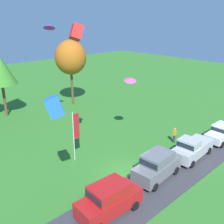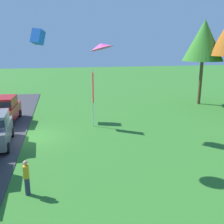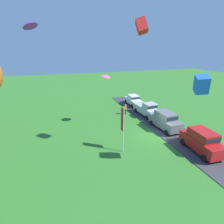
% 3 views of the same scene
% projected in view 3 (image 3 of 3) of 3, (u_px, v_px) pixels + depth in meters
% --- Properties ---
extents(ground_plane, '(120.00, 120.00, 0.00)m').
position_uv_depth(ground_plane, '(155.00, 136.00, 20.98)').
color(ground_plane, '#337528').
extents(pavement_strip, '(36.00, 4.40, 0.06)m').
position_uv_depth(pavement_strip, '(174.00, 133.00, 21.75)').
color(pavement_strip, '#38383D').
rests_on(pavement_strip, ground).
extents(car_suv_far_end, '(4.69, 2.24, 2.28)m').
position_uv_depth(car_suv_far_end, '(202.00, 140.00, 17.37)').
color(car_suv_far_end, red).
rests_on(car_suv_far_end, ground).
extents(car_suv_mid_row, '(4.72, 2.29, 2.28)m').
position_uv_depth(car_suv_mid_row, '(165.00, 120.00, 22.34)').
color(car_suv_mid_row, slate).
rests_on(car_suv_mid_row, ground).
extents(car_pickup_by_flagpole, '(5.10, 2.27, 2.14)m').
position_uv_depth(car_pickup_by_flagpole, '(147.00, 109.00, 26.93)').
color(car_pickup_by_flagpole, '#B7B7BC').
rests_on(car_pickup_by_flagpole, ground).
extents(car_sedan_near_entrance, '(4.41, 1.98, 1.84)m').
position_uv_depth(car_sedan_near_entrance, '(133.00, 100.00, 32.08)').
color(car_sedan_near_entrance, white).
rests_on(car_sedan_near_entrance, ground).
extents(person_on_lawn, '(0.36, 0.24, 1.71)m').
position_uv_depth(person_on_lawn, '(125.00, 109.00, 27.56)').
color(person_on_lawn, '#2D334C').
rests_on(person_on_lawn, ground).
extents(flag_banner, '(0.71, 0.08, 4.82)m').
position_uv_depth(flag_banner, '(123.00, 123.00, 16.99)').
color(flag_banner, silver).
rests_on(flag_banner, ground).
extents(kite_box_mid_center, '(1.38, 1.17, 1.48)m').
position_uv_depth(kite_box_mid_center, '(142.00, 26.00, 14.13)').
color(kite_box_mid_center, red).
extents(kite_delta_over_trees, '(1.74, 1.75, 0.59)m').
position_uv_depth(kite_delta_over_trees, '(106.00, 76.00, 21.91)').
color(kite_delta_over_trees, '#EA4C9E').
extents(kite_box_high_right, '(1.47, 1.46, 1.55)m').
position_uv_depth(kite_box_high_right, '(202.00, 84.00, 12.78)').
color(kite_box_high_right, blue).
extents(kite_delta_near_flag, '(1.79, 1.79, 0.90)m').
position_uv_depth(kite_delta_near_flag, '(29.00, 24.00, 14.03)').
color(kite_delta_near_flag, purple).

